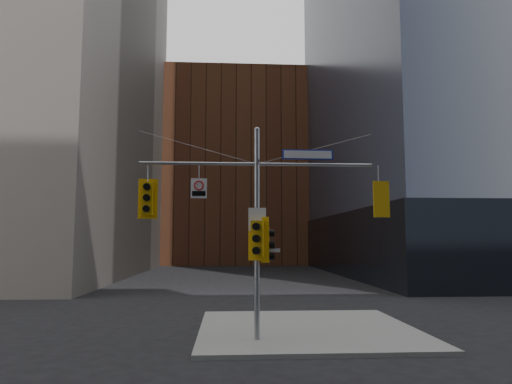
{
  "coord_description": "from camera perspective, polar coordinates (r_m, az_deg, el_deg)",
  "views": [
    {
      "loc": [
        -0.97,
        -13.41,
        3.4
      ],
      "look_at": [
        -0.03,
        2.0,
        5.04
      ],
      "focal_mm": 32.0,
      "sensor_mm": 36.0,
      "label": 1
    }
  ],
  "objects": [
    {
      "name": "regulatory_sign_arm",
      "position": [
        15.51,
        -7.16,
        0.55
      ],
      "size": [
        0.54,
        0.09,
        0.68
      ],
      "rotation": [
        0.0,
        0.0,
        0.08
      ],
      "color": "silver",
      "rests_on": "ground"
    },
    {
      "name": "podium_ne",
      "position": [
        53.86,
        29.23,
        -5.71
      ],
      "size": [
        36.4,
        36.4,
        6.0
      ],
      "primitive_type": "cube",
      "color": "black",
      "rests_on": "ground"
    },
    {
      "name": "traffic_light_west_arm",
      "position": [
        15.72,
        -13.43,
        -0.77
      ],
      "size": [
        0.65,
        0.53,
        1.36
      ],
      "rotation": [
        0.0,
        0.0,
        0.06
      ],
      "color": "#E3A70B",
      "rests_on": "ground"
    },
    {
      "name": "traffic_light_pole_front",
      "position": [
        15.17,
        0.2,
        -5.84
      ],
      "size": [
        0.68,
        0.64,
        1.45
      ],
      "rotation": [
        0.0,
        0.0,
        -0.25
      ],
      "color": "#E3A70B",
      "rests_on": "ground"
    },
    {
      "name": "street_blade_ew",
      "position": [
        15.48,
        1.81,
        -7.29
      ],
      "size": [
        0.66,
        0.05,
        0.13
      ],
      "rotation": [
        0.0,
        0.0,
        -0.04
      ],
      "color": "silver",
      "rests_on": "ground"
    },
    {
      "name": "traffic_light_east_arm",
      "position": [
        16.32,
        15.13,
        -0.92
      ],
      "size": [
        0.59,
        0.52,
        1.24
      ],
      "rotation": [
        0.0,
        0.0,
        3.3
      ],
      "color": "#E3A70B",
      "rests_on": "ground"
    },
    {
      "name": "street_blade_ns",
      "position": [
        15.9,
        0.03,
        -7.96
      ],
      "size": [
        0.11,
        0.84,
        0.17
      ],
      "rotation": [
        0.0,
        0.0,
        0.09
      ],
      "color": "#145926",
      "rests_on": "ground"
    },
    {
      "name": "brick_midrise",
      "position": [
        72.2,
        -2.66,
        2.41
      ],
      "size": [
        26.0,
        20.0,
        28.0
      ],
      "primitive_type": "cube",
      "color": "brown",
      "rests_on": "ground"
    },
    {
      "name": "sidewalk_corner",
      "position": [
        17.97,
        6.37,
        -16.68
      ],
      "size": [
        8.0,
        8.0,
        0.15
      ],
      "primitive_type": "cube",
      "color": "gray",
      "rests_on": "ground"
    },
    {
      "name": "traffic_light_pole_side",
      "position": [
        15.46,
        1.35,
        -6.63
      ],
      "size": [
        0.49,
        0.41,
        1.17
      ],
      "rotation": [
        0.0,
        0.0,
        1.43
      ],
      "color": "#E3A70B",
      "rests_on": "ground"
    },
    {
      "name": "regulatory_sign_pole",
      "position": [
        15.33,
        0.16,
        -3.51
      ],
      "size": [
        0.6,
        0.05,
        0.78
      ],
      "rotation": [
        0.0,
        0.0,
        0.01
      ],
      "color": "silver",
      "rests_on": "ground"
    },
    {
      "name": "signal_assembly",
      "position": [
        15.46,
        0.13,
        -2.28
      ],
      "size": [
        8.0,
        0.8,
        7.3
      ],
      "color": "gray",
      "rests_on": "ground"
    },
    {
      "name": "street_sign_blade",
      "position": [
        15.92,
        6.49,
        4.67
      ],
      "size": [
        1.78,
        0.08,
        0.35
      ],
      "rotation": [
        0.0,
        0.0,
        0.02
      ],
      "color": "#11259E",
      "rests_on": "ground"
    },
    {
      "name": "ground",
      "position": [
        13.87,
        0.68,
        -20.24
      ],
      "size": [
        160.0,
        160.0,
        0.0
      ],
      "primitive_type": "plane",
      "color": "black",
      "rests_on": "ground"
    }
  ]
}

